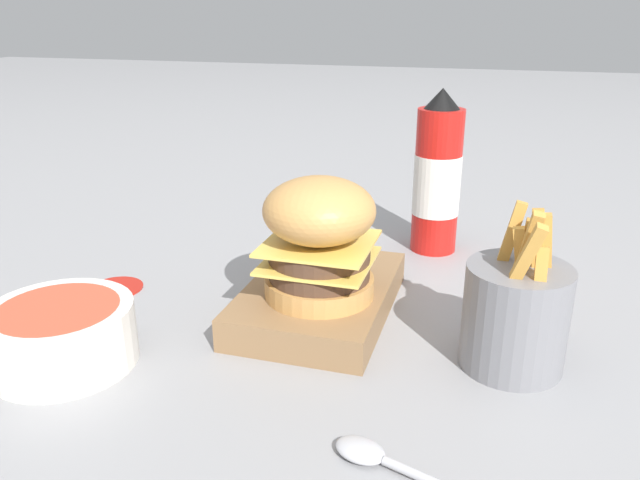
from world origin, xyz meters
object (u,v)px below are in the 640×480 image
Objects in this scene: fries_basket at (516,313)px; side_bowl at (61,334)px; ketchup_bottle at (437,178)px; burger at (319,237)px; spoon at (388,462)px; serving_board at (320,297)px.

fries_basket is 1.15× the size of side_bowl.
ketchup_bottle reaches higher than fries_basket.
burger is at bearing -19.03° from ketchup_bottle.
side_bowl is 0.90× the size of spoon.
ketchup_bottle is at bearing -69.28° from spoon.
side_bowl reaches higher than serving_board.
fries_basket reaches higher than side_bowl.
fries_basket is at bearing 106.23° from side_bowl.
spoon is (0.17, -0.08, -0.05)m from fries_basket.
serving_board is 0.21m from fries_basket.
burger is 0.24m from spoon.
burger is 0.27m from ketchup_bottle.
fries_basket is (0.05, 0.20, 0.04)m from serving_board.
side_bowl is (0.14, -0.21, -0.07)m from burger.
spoon is at bearing 29.40° from burger.
ketchup_bottle is 1.40× the size of fries_basket.
burger is at bearing 124.34° from side_bowl.
ketchup_bottle reaches higher than spoon.
spoon is (0.06, 0.32, -0.02)m from side_bowl.
burger reaches higher than side_bowl.
spoon is at bearing -25.84° from fries_basket.
burger is at bearing -97.27° from fries_basket.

